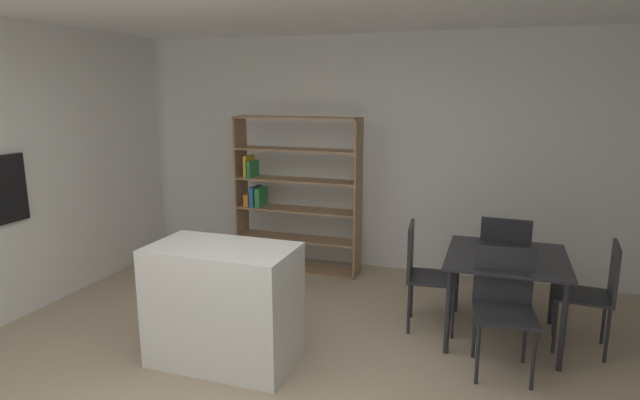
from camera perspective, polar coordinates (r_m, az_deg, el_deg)
name	(u,v)px	position (r m, az deg, el deg)	size (l,w,h in m)	color
back_partition	(364,154)	(6.23, 4.85, 5.05)	(6.70, 0.06, 2.72)	silver
kitchen_island	(224,305)	(4.21, -10.41, -11.10)	(1.11, 0.63, 0.94)	silver
open_bookshelf	(290,198)	(6.15, -3.29, 0.19)	(1.48, 0.32, 1.80)	#997551
dining_table	(506,264)	(4.71, 19.56, -6.56)	(0.97, 0.99, 0.74)	#232328
dining_chair_island_side	(421,267)	(4.77, 10.96, -7.15)	(0.47, 0.45, 0.95)	#232328
dining_chair_near	(504,299)	(4.26, 19.33, -10.09)	(0.49, 0.50, 0.93)	#232328
dining_chair_far	(505,256)	(5.23, 19.42, -5.79)	(0.46, 0.45, 0.96)	#232328
dining_chair_window_side	(597,288)	(4.81, 27.90, -8.42)	(0.47, 0.44, 0.92)	#232328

